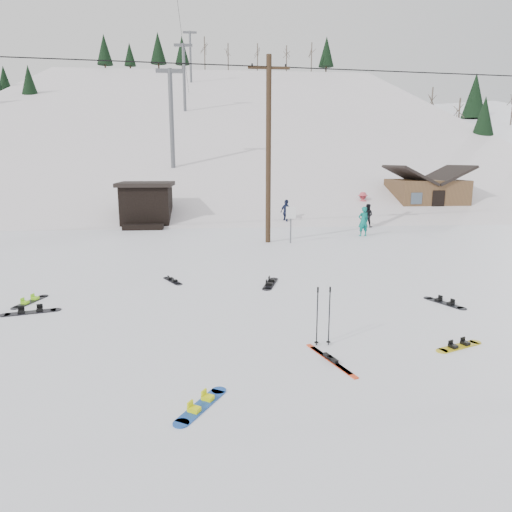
{
  "coord_description": "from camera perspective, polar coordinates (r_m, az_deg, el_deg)",
  "views": [
    {
      "loc": [
        -0.73,
        -8.82,
        4.09
      ],
      "look_at": [
        0.45,
        3.95,
        1.4
      ],
      "focal_mm": 32.0,
      "sensor_mm": 36.0,
      "label": 1
    }
  ],
  "objects": [
    {
      "name": "board_scatter_f",
      "position": [
        15.41,
        1.81,
        -3.44
      ],
      "size": [
        0.7,
        1.57,
        0.11
      ],
      "rotation": [
        0.0,
        0.0,
        1.27
      ],
      "color": "black",
      "rests_on": "ground"
    },
    {
      "name": "lift_hut",
      "position": [
        30.19,
        -13.49,
        6.34
      ],
      "size": [
        3.4,
        4.1,
        2.75
      ],
      "color": "black",
      "rests_on": "ground"
    },
    {
      "name": "hero_skis",
      "position": [
        9.87,
        9.3,
        -12.65
      ],
      "size": [
        0.69,
        1.74,
        0.09
      ],
      "rotation": [
        0.0,
        0.0,
        0.33
      ],
      "color": "red",
      "rests_on": "ground"
    },
    {
      "name": "cabin",
      "position": [
        36.49,
        20.42,
        7.01
      ],
      "size": [
        5.39,
        4.4,
        3.77
      ],
      "color": "brown",
      "rests_on": "ground"
    },
    {
      "name": "ski_slope",
      "position": [
        65.82,
        -4.51,
        -2.34
      ],
      "size": [
        60.0,
        85.24,
        65.97
      ],
      "primitive_type": "cube",
      "rotation": [
        0.31,
        0.0,
        0.0
      ],
      "color": "white",
      "rests_on": "ground"
    },
    {
      "name": "ground",
      "position": [
        9.75,
        -0.52,
        -12.96
      ],
      "size": [
        200.0,
        200.0,
        0.0
      ],
      "primitive_type": "plane",
      "color": "white",
      "rests_on": "ground"
    },
    {
      "name": "treeline_crest",
      "position": [
        94.91,
        -4.92,
        9.34
      ],
      "size": [
        50.0,
        6.0,
        10.0
      ],
      "primitive_type": null,
      "color": "black",
      "rests_on": "ski_slope"
    },
    {
      "name": "trail_sign",
      "position": [
        22.9,
        4.39,
        4.75
      ],
      "size": [
        0.5,
        0.09,
        1.85
      ],
      "color": "#595B60",
      "rests_on": "ground"
    },
    {
      "name": "skier_teal",
      "position": [
        25.81,
        13.26,
        4.24
      ],
      "size": [
        0.65,
        0.49,
        1.63
      ],
      "primitive_type": "imported",
      "rotation": [
        0.0,
        0.0,
        3.32
      ],
      "color": "#0B7367",
      "rests_on": "ground"
    },
    {
      "name": "board_scatter_a",
      "position": [
        14.01,
        -26.34,
        -6.28
      ],
      "size": [
        1.52,
        0.62,
        0.11
      ],
      "rotation": [
        0.0,
        0.0,
        0.26
      ],
      "color": "black",
      "rests_on": "ground"
    },
    {
      "name": "ridge_right",
      "position": [
        72.03,
        27.4,
        -1.6
      ],
      "size": [
        45.66,
        93.98,
        54.59
      ],
      "primitive_type": "cube",
      "rotation": [
        0.21,
        -0.05,
        -0.12
      ],
      "color": "white",
      "rests_on": "ground"
    },
    {
      "name": "skier_navy",
      "position": [
        29.43,
        3.81,
        5.45
      ],
      "size": [
        0.91,
        1.01,
        1.65
      ],
      "primitive_type": "imported",
      "rotation": [
        0.0,
        0.0,
        2.22
      ],
      "color": "#181F3D",
      "rests_on": "ground"
    },
    {
      "name": "board_scatter_b",
      "position": [
        16.04,
        -10.39,
        -3.04
      ],
      "size": [
        0.74,
        1.16,
        0.09
      ],
      "rotation": [
        0.0,
        0.0,
        2.07
      ],
      "color": "black",
      "rests_on": "ground"
    },
    {
      "name": "lift_tower_far",
      "position": [
        80.65,
        -8.2,
        23.73
      ],
      "size": [
        2.2,
        0.36,
        8.0
      ],
      "color": "#595B60",
      "rests_on": "ski_slope"
    },
    {
      "name": "lift_tower_mid",
      "position": [
        59.8,
        -8.99,
        21.6
      ],
      "size": [
        2.2,
        0.36,
        8.0
      ],
      "color": "#595B60",
      "rests_on": "ski_slope"
    },
    {
      "name": "lift_tower_near",
      "position": [
        39.14,
        -10.54,
        17.18
      ],
      "size": [
        2.2,
        0.36,
        8.0
      ],
      "color": "#595B60",
      "rests_on": "ski_slope"
    },
    {
      "name": "ski_poles",
      "position": [
        10.38,
        8.4,
        -7.38
      ],
      "size": [
        0.37,
        0.1,
        1.36
      ],
      "color": "black",
      "rests_on": "ground"
    },
    {
      "name": "hero_snowboard",
      "position": [
        8.18,
        -6.87,
        -18.03
      ],
      "size": [
        0.88,
        1.27,
        0.1
      ],
      "rotation": [
        0.0,
        0.0,
        1.02
      ],
      "color": "#1B4EB1",
      "rests_on": "ground"
    },
    {
      "name": "skier_pink",
      "position": [
        33.8,
        13.16,
        6.2
      ],
      "size": [
        1.32,
        0.91,
        1.89
      ],
      "primitive_type": "imported",
      "rotation": [
        0.0,
        0.0,
        2.96
      ],
      "color": "#C94752",
      "rests_on": "ground"
    },
    {
      "name": "board_scatter_d",
      "position": [
        14.46,
        22.5,
        -5.41
      ],
      "size": [
        0.76,
        1.31,
        0.1
      ],
      "rotation": [
        0.0,
        0.0,
        -1.13
      ],
      "color": "black",
      "rests_on": "ground"
    },
    {
      "name": "skier_dark",
      "position": [
        29.38,
        13.75,
        4.94
      ],
      "size": [
        0.9,
        0.85,
        1.46
      ],
      "primitive_type": "imported",
      "rotation": [
        0.0,
        0.0,
        2.55
      ],
      "color": "black",
      "rests_on": "ground"
    },
    {
      "name": "board_scatter_e",
      "position": [
        11.35,
        24.04,
        -10.23
      ],
      "size": [
        1.26,
        0.65,
        0.09
      ],
      "rotation": [
        0.0,
        0.0,
        0.38
      ],
      "color": "gold",
      "rests_on": "ground"
    },
    {
      "name": "board_scatter_c",
      "position": [
        15.05,
        -26.39,
        -5.1
      ],
      "size": [
        0.64,
        1.4,
        0.1
      ],
      "rotation": [
        0.0,
        0.0,
        1.26
      ],
      "color": "black",
      "rests_on": "ground"
    },
    {
      "name": "utility_pole",
      "position": [
        22.99,
        1.57,
        13.31
      ],
      "size": [
        2.0,
        0.26,
        9.0
      ],
      "color": "#3A2819",
      "rests_on": "ground"
    }
  ]
}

